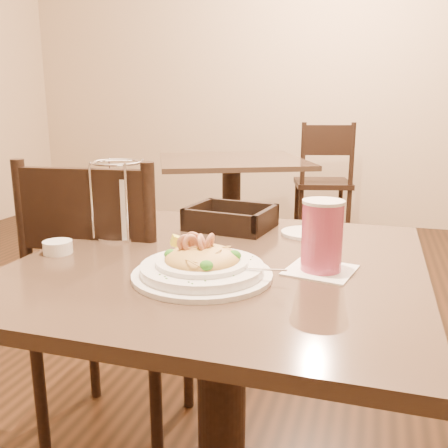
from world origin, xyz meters
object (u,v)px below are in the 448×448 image
(drink_glass, at_px, (322,236))
(butter_ramekin, at_px, (58,247))
(pasta_bowl, at_px, (202,265))
(dining_chair_far, at_px, (324,178))
(napkin_caddy, at_px, (119,205))
(bread_basket, at_px, (231,220))
(dining_chair_near, at_px, (110,298))
(background_table, at_px, (231,194))
(side_plate, at_px, (306,233))
(main_table, at_px, (222,349))

(drink_glass, relative_size, butter_ramekin, 2.32)
(drink_glass, bearing_deg, pasta_bowl, -153.90)
(dining_chair_far, height_order, napkin_caddy, same)
(pasta_bowl, distance_m, butter_ramekin, 0.39)
(bread_basket, xyz_separation_m, butter_ramekin, (-0.33, -0.36, -0.01))
(dining_chair_far, distance_m, bread_basket, 2.57)
(napkin_caddy, bearing_deg, drink_glass, -12.73)
(bread_basket, bearing_deg, dining_chair_near, -165.72)
(dining_chair_near, relative_size, bread_basket, 3.70)
(napkin_caddy, bearing_deg, background_table, 97.23)
(drink_glass, xyz_separation_m, side_plate, (-0.07, 0.29, -0.07))
(dining_chair_far, bearing_deg, butter_ramekin, 69.37)
(pasta_bowl, relative_size, side_plate, 2.37)
(dining_chair_near, height_order, butter_ramekin, dining_chair_near)
(pasta_bowl, distance_m, drink_glass, 0.26)
(background_table, height_order, drink_glass, drink_glass)
(main_table, xyz_separation_m, napkin_caddy, (-0.32, 0.11, 0.32))
(background_table, bearing_deg, dining_chair_far, 58.69)
(main_table, bearing_deg, dining_chair_far, 91.15)
(drink_glass, bearing_deg, background_table, 111.26)
(main_table, relative_size, dining_chair_near, 0.97)
(pasta_bowl, distance_m, side_plate, 0.44)
(background_table, bearing_deg, napkin_caddy, -82.77)
(napkin_caddy, relative_size, side_plate, 1.51)
(main_table, bearing_deg, drink_glass, -3.32)
(background_table, xyz_separation_m, pasta_bowl, (0.56, -2.15, 0.25))
(napkin_caddy, bearing_deg, side_plate, 19.71)
(pasta_bowl, bearing_deg, drink_glass, 26.10)
(background_table, xyz_separation_m, drink_glass, (0.79, -2.03, 0.30))
(dining_chair_near, height_order, bread_basket, dining_chair_near)
(dining_chair_near, bearing_deg, napkin_caddy, 130.87)
(pasta_bowl, height_order, drink_glass, drink_glass)
(pasta_bowl, height_order, side_plate, pasta_bowl)
(dining_chair_near, height_order, napkin_caddy, same)
(pasta_bowl, relative_size, bread_basket, 1.29)
(butter_ramekin, bearing_deg, pasta_bowl, -8.51)
(dining_chair_near, distance_m, dining_chair_far, 2.67)
(background_table, xyz_separation_m, butter_ramekin, (0.17, -2.09, 0.24))
(dining_chair_near, relative_size, butter_ramekin, 13.38)
(dining_chair_near, bearing_deg, dining_chair_far, -104.33)
(bread_basket, bearing_deg, main_table, -77.82)
(drink_glass, bearing_deg, side_plate, 103.72)
(dining_chair_near, relative_size, side_plate, 6.80)
(dining_chair_near, xyz_separation_m, napkin_caddy, (0.10, -0.09, 0.31))
(dining_chair_far, bearing_deg, side_plate, 80.64)
(pasta_bowl, bearing_deg, dining_chair_far, 91.05)
(butter_ramekin, bearing_deg, napkin_caddy, 68.45)
(dining_chair_far, height_order, drink_glass, dining_chair_far)
(background_table, relative_size, dining_chair_near, 1.28)
(bread_basket, distance_m, side_plate, 0.22)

